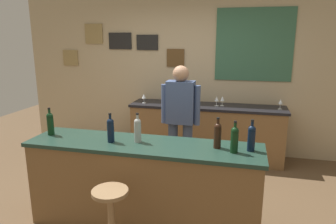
# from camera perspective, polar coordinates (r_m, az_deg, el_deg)

# --- Properties ---
(ground_plane) EXTENTS (10.00, 10.00, 0.00)m
(ground_plane) POSITION_cam_1_polar(r_m,az_deg,el_deg) (3.90, -2.43, -16.67)
(ground_plane) COLOR brown
(back_wall) EXTENTS (6.00, 0.09, 2.80)m
(back_wall) POSITION_cam_1_polar(r_m,az_deg,el_deg) (5.37, 3.72, 7.70)
(back_wall) COLOR tan
(back_wall) RESTS_ON ground_plane
(bar_counter) EXTENTS (2.41, 0.60, 0.92)m
(bar_counter) POSITION_cam_1_polar(r_m,az_deg,el_deg) (3.35, -4.49, -13.18)
(bar_counter) COLOR brown
(bar_counter) RESTS_ON ground_plane
(side_counter) EXTENTS (2.49, 0.56, 0.90)m
(side_counter) POSITION_cam_1_polar(r_m,az_deg,el_deg) (5.14, 7.03, -3.64)
(side_counter) COLOR brown
(side_counter) RESTS_ON ground_plane
(bartender) EXTENTS (0.52, 0.21, 1.62)m
(bartender) POSITION_cam_1_polar(r_m,az_deg,el_deg) (4.09, 2.30, -1.01)
(bartender) COLOR #384766
(bartender) RESTS_ON ground_plane
(bar_stool) EXTENTS (0.32, 0.32, 0.68)m
(bar_stool) POSITION_cam_1_polar(r_m,az_deg,el_deg) (2.92, -10.47, -17.80)
(bar_stool) COLOR olive
(bar_stool) RESTS_ON ground_plane
(wine_bottle_a) EXTENTS (0.07, 0.07, 0.31)m
(wine_bottle_a) POSITION_cam_1_polar(r_m,az_deg,el_deg) (3.63, -20.88, -1.88)
(wine_bottle_a) COLOR black
(wine_bottle_a) RESTS_ON bar_counter
(wine_bottle_b) EXTENTS (0.07, 0.07, 0.31)m
(wine_bottle_b) POSITION_cam_1_polar(r_m,az_deg,el_deg) (3.21, -10.54, -3.14)
(wine_bottle_b) COLOR black
(wine_bottle_b) RESTS_ON bar_counter
(wine_bottle_c) EXTENTS (0.07, 0.07, 0.31)m
(wine_bottle_c) POSITION_cam_1_polar(r_m,az_deg,el_deg) (3.17, -5.62, -3.18)
(wine_bottle_c) COLOR #999E99
(wine_bottle_c) RESTS_ON bar_counter
(wine_bottle_d) EXTENTS (0.07, 0.07, 0.31)m
(wine_bottle_d) POSITION_cam_1_polar(r_m,az_deg,el_deg) (3.03, 9.12, -4.11)
(wine_bottle_d) COLOR black
(wine_bottle_d) RESTS_ON bar_counter
(wine_bottle_e) EXTENTS (0.07, 0.07, 0.31)m
(wine_bottle_e) POSITION_cam_1_polar(r_m,az_deg,el_deg) (2.94, 12.16, -4.82)
(wine_bottle_e) COLOR black
(wine_bottle_e) RESTS_ON bar_counter
(wine_bottle_f) EXTENTS (0.07, 0.07, 0.31)m
(wine_bottle_f) POSITION_cam_1_polar(r_m,az_deg,el_deg) (3.02, 15.14, -4.49)
(wine_bottle_f) COLOR black
(wine_bottle_f) RESTS_ON bar_counter
(wine_glass_a) EXTENTS (0.07, 0.07, 0.16)m
(wine_glass_a) POSITION_cam_1_polar(r_m,az_deg,el_deg) (5.15, -4.47, 2.86)
(wine_glass_a) COLOR silver
(wine_glass_a) RESTS_ON side_counter
(wine_glass_b) EXTENTS (0.07, 0.07, 0.16)m
(wine_glass_b) POSITION_cam_1_polar(r_m,az_deg,el_deg) (5.14, 0.77, 2.88)
(wine_glass_b) COLOR silver
(wine_glass_b) RESTS_ON side_counter
(wine_glass_c) EXTENTS (0.07, 0.07, 0.16)m
(wine_glass_c) POSITION_cam_1_polar(r_m,az_deg,el_deg) (4.98, 8.97, 2.35)
(wine_glass_c) COLOR silver
(wine_glass_c) RESTS_ON side_counter
(wine_glass_d) EXTENTS (0.07, 0.07, 0.16)m
(wine_glass_d) POSITION_cam_1_polar(r_m,az_deg,el_deg) (5.00, 10.00, 2.38)
(wine_glass_d) COLOR silver
(wine_glass_d) RESTS_ON side_counter
(wine_glass_e) EXTENTS (0.07, 0.07, 0.16)m
(wine_glass_e) POSITION_cam_1_polar(r_m,az_deg,el_deg) (5.00, 20.03, 1.74)
(wine_glass_e) COLOR silver
(wine_glass_e) RESTS_ON side_counter
(coffee_mug) EXTENTS (0.12, 0.08, 0.09)m
(coffee_mug) POSITION_cam_1_polar(r_m,az_deg,el_deg) (5.07, 4.47, 1.97)
(coffee_mug) COLOR #338C4C
(coffee_mug) RESTS_ON side_counter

